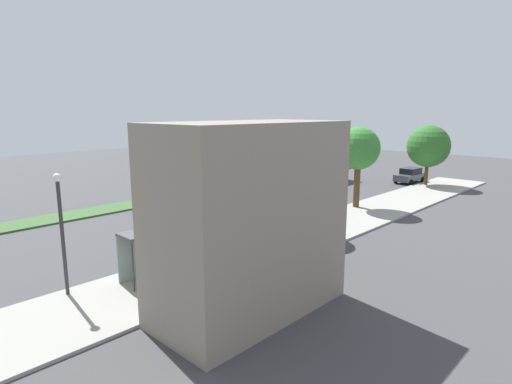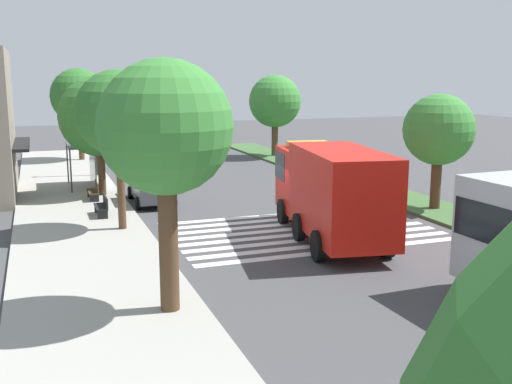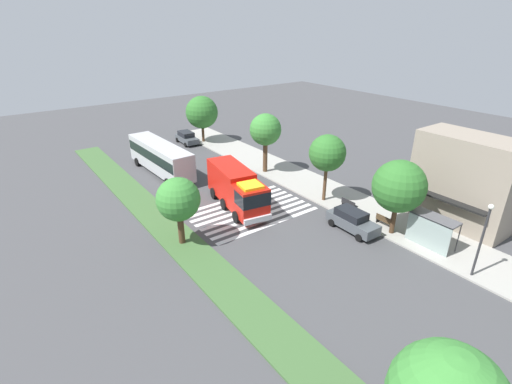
{
  "view_description": "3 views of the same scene",
  "coord_description": "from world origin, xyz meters",
  "px_view_note": "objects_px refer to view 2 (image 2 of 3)",
  "views": [
    {
      "loc": [
        22.1,
        24.79,
        8.2
      ],
      "look_at": [
        -2.17,
        1.59,
        1.6
      ],
      "focal_mm": 29.16,
      "sensor_mm": 36.0,
      "label": 1
    },
    {
      "loc": [
        -24.3,
        10.25,
        6.42
      ],
      "look_at": [
        -0.44,
        1.62,
        1.55
      ],
      "focal_mm": 42.66,
      "sensor_mm": 36.0,
      "label": 2
    },
    {
      "loc": [
        23.81,
        -17.92,
        16.18
      ],
      "look_at": [
        -2.19,
        1.03,
        1.5
      ],
      "focal_mm": 26.43,
      "sensor_mm": 36.0,
      "label": 3
    }
  ],
  "objects_px": {
    "bus_stop_shelter": "(86,156)",
    "sidewalk_tree_center": "(118,113)",
    "street_lamp": "(95,124)",
    "median_tree_far_west": "(439,130)",
    "fire_truck": "(329,187)",
    "parked_car_mid": "(151,185)",
    "bench_west_of_shelter": "(102,206)",
    "sidewalk_tree_west": "(165,130)",
    "sidewalk_tree_far_east": "(79,96)",
    "median_tree_west": "(275,102)",
    "sidewalk_tree_east": "(99,117)",
    "bench_near_shelter": "(94,191)"
  },
  "relations": [
    {
      "from": "fire_truck",
      "to": "sidewalk_tree_center",
      "type": "relative_size",
      "value": 1.4
    },
    {
      "from": "bus_stop_shelter",
      "to": "bench_west_of_shelter",
      "type": "relative_size",
      "value": 2.19
    },
    {
      "from": "bus_stop_shelter",
      "to": "sidewalk_tree_center",
      "type": "bearing_deg",
      "value": -177.12
    },
    {
      "from": "fire_truck",
      "to": "bench_west_of_shelter",
      "type": "distance_m",
      "value": 10.54
    },
    {
      "from": "street_lamp",
      "to": "sidewalk_tree_center",
      "type": "bearing_deg",
      "value": 178.43
    },
    {
      "from": "bench_west_of_shelter",
      "to": "sidewalk_tree_far_east",
      "type": "height_order",
      "value": "sidewalk_tree_far_east"
    },
    {
      "from": "parked_car_mid",
      "to": "sidewalk_tree_east",
      "type": "distance_m",
      "value": 4.69
    },
    {
      "from": "bench_near_shelter",
      "to": "median_tree_west",
      "type": "xyz_separation_m",
      "value": [
        13.19,
        -15.24,
        3.82
      ]
    },
    {
      "from": "parked_car_mid",
      "to": "sidewalk_tree_far_east",
      "type": "xyz_separation_m",
      "value": [
        17.23,
        2.2,
        3.98
      ]
    },
    {
      "from": "street_lamp",
      "to": "sidewalk_tree_west",
      "type": "bearing_deg",
      "value": 179.05
    },
    {
      "from": "median_tree_west",
      "to": "sidewalk_tree_center",
      "type": "bearing_deg",
      "value": 143.51
    },
    {
      "from": "sidewalk_tree_east",
      "to": "bench_near_shelter",
      "type": "bearing_deg",
      "value": 154.23
    },
    {
      "from": "fire_truck",
      "to": "bench_west_of_shelter",
      "type": "bearing_deg",
      "value": 61.38
    },
    {
      "from": "bus_stop_shelter",
      "to": "sidewalk_tree_far_east",
      "type": "bearing_deg",
      "value": -2.58
    },
    {
      "from": "parked_car_mid",
      "to": "sidewalk_tree_center",
      "type": "height_order",
      "value": "sidewalk_tree_center"
    },
    {
      "from": "sidewalk_tree_center",
      "to": "bench_near_shelter",
      "type": "bearing_deg",
      "value": 4.51
    },
    {
      "from": "sidewalk_tree_far_east",
      "to": "median_tree_far_west",
      "type": "xyz_separation_m",
      "value": [
        -23.7,
        -14.72,
        -1.02
      ]
    },
    {
      "from": "bench_west_of_shelter",
      "to": "median_tree_west",
      "type": "relative_size",
      "value": 0.25
    },
    {
      "from": "sidewalk_tree_east",
      "to": "median_tree_far_west",
      "type": "distance_m",
      "value": 17.18
    },
    {
      "from": "fire_truck",
      "to": "parked_car_mid",
      "type": "bearing_deg",
      "value": 40.52
    },
    {
      "from": "bus_stop_shelter",
      "to": "sidewalk_tree_west",
      "type": "distance_m",
      "value": 20.45
    },
    {
      "from": "fire_truck",
      "to": "median_tree_west",
      "type": "relative_size",
      "value": 1.44
    },
    {
      "from": "parked_car_mid",
      "to": "sidewalk_tree_center",
      "type": "bearing_deg",
      "value": 159.02
    },
    {
      "from": "sidewalk_tree_west",
      "to": "bench_west_of_shelter",
      "type": "bearing_deg",
      "value": 2.47
    },
    {
      "from": "median_tree_far_west",
      "to": "bench_near_shelter",
      "type": "bearing_deg",
      "value": 63.03
    },
    {
      "from": "street_lamp",
      "to": "median_tree_far_west",
      "type": "distance_m",
      "value": 21.22
    },
    {
      "from": "sidewalk_tree_west",
      "to": "sidewalk_tree_east",
      "type": "xyz_separation_m",
      "value": [
        17.29,
        0.0,
        -0.73
      ]
    },
    {
      "from": "bench_west_of_shelter",
      "to": "parked_car_mid",
      "type": "bearing_deg",
      "value": -45.53
    },
    {
      "from": "fire_truck",
      "to": "sidewalk_tree_west",
      "type": "bearing_deg",
      "value": 136.6
    },
    {
      "from": "parked_car_mid",
      "to": "median_tree_far_west",
      "type": "bearing_deg",
      "value": -116.24
    },
    {
      "from": "bench_near_shelter",
      "to": "sidewalk_tree_east",
      "type": "height_order",
      "value": "sidewalk_tree_east"
    },
    {
      "from": "sidewalk_tree_far_east",
      "to": "street_lamp",
      "type": "bearing_deg",
      "value": -177.15
    },
    {
      "from": "bench_near_shelter",
      "to": "street_lamp",
      "type": "distance_m",
      "value": 8.44
    },
    {
      "from": "sidewalk_tree_east",
      "to": "median_tree_west",
      "type": "relative_size",
      "value": 0.99
    },
    {
      "from": "bus_stop_shelter",
      "to": "sidewalk_tree_center",
      "type": "distance_m",
      "value": 11.14
    },
    {
      "from": "street_lamp",
      "to": "sidewalk_tree_far_east",
      "type": "height_order",
      "value": "sidewalk_tree_far_east"
    },
    {
      "from": "bus_stop_shelter",
      "to": "sidewalk_tree_far_east",
      "type": "relative_size",
      "value": 0.51
    },
    {
      "from": "street_lamp",
      "to": "sidewalk_tree_far_east",
      "type": "bearing_deg",
      "value": 2.85
    },
    {
      "from": "sidewalk_tree_far_east",
      "to": "median_tree_west",
      "type": "height_order",
      "value": "sidewalk_tree_far_east"
    },
    {
      "from": "bench_west_of_shelter",
      "to": "median_tree_far_west",
      "type": "relative_size",
      "value": 0.29
    },
    {
      "from": "parked_car_mid",
      "to": "street_lamp",
      "type": "xyz_separation_m",
      "value": [
        9.19,
        1.8,
        2.49
      ]
    },
    {
      "from": "bench_west_of_shelter",
      "to": "sidewalk_tree_west",
      "type": "xyz_separation_m",
      "value": [
        -12.24,
        -0.53,
        4.45
      ]
    },
    {
      "from": "bench_near_shelter",
      "to": "sidewalk_tree_east",
      "type": "bearing_deg",
      "value": -25.77
    },
    {
      "from": "fire_truck",
      "to": "bench_west_of_shelter",
      "type": "height_order",
      "value": "fire_truck"
    },
    {
      "from": "bus_stop_shelter",
      "to": "median_tree_far_west",
      "type": "relative_size",
      "value": 0.64
    },
    {
      "from": "bus_stop_shelter",
      "to": "bench_near_shelter",
      "type": "height_order",
      "value": "bus_stop_shelter"
    },
    {
      "from": "sidewalk_tree_west",
      "to": "sidewalk_tree_far_east",
      "type": "bearing_deg",
      "value": 0.0
    },
    {
      "from": "median_tree_far_west",
      "to": "median_tree_west",
      "type": "relative_size",
      "value": 0.86
    },
    {
      "from": "sidewalk_tree_west",
      "to": "bench_near_shelter",
      "type": "bearing_deg",
      "value": 1.87
    },
    {
      "from": "fire_truck",
      "to": "bench_near_shelter",
      "type": "xyz_separation_m",
      "value": [
        10.41,
        8.2,
        -1.48
      ]
    }
  ]
}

